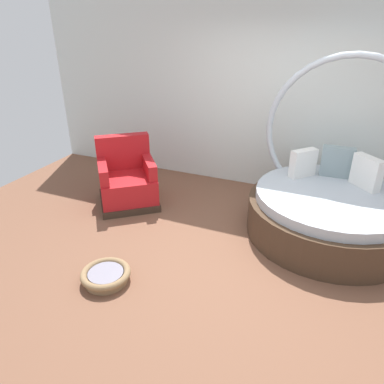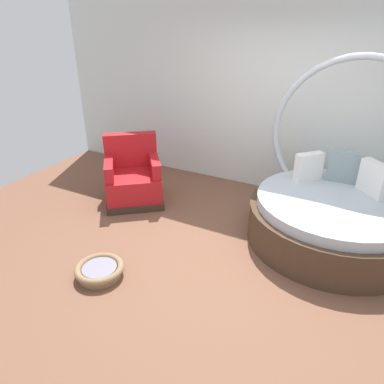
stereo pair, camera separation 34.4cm
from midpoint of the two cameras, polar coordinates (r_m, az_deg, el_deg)
The scene contains 5 objects.
ground_plane at distance 4.18m, azimuth 4.81°, elevation -9.90°, with size 8.00×8.00×0.02m, color brown.
back_wall at distance 5.40m, azimuth 12.63°, elevation 16.53°, with size 8.00×0.12×3.20m, color silver.
round_daybed at distance 4.64m, azimuth 19.44°, elevation -1.76°, with size 1.97×1.97×2.11m.
red_armchair at distance 5.23m, azimuth -12.21°, elevation 1.67°, with size 1.12×1.12×0.94m.
pet_basket at distance 3.88m, azimuth -16.16°, elevation -12.76°, with size 0.51×0.51×0.13m.
Camera 1 is at (0.85, -3.31, 2.44)m, focal length 33.34 mm.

